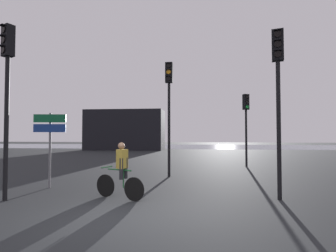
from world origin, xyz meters
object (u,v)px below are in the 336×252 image
Objects in this scene: distant_building at (125,130)px; direction_sign_post at (50,136)px; traffic_light_near_right at (278,82)px; traffic_light_far_right at (246,116)px; traffic_light_near_left at (7,79)px; traffic_light_center at (169,98)px; cyclist at (121,170)px.

distant_building is 23.50m from direction_sign_post.
traffic_light_far_right is at bearing -79.31° from traffic_light_near_right.
traffic_light_far_right is (11.62, -16.26, 0.49)m from distant_building.
traffic_light_near_left reaches higher than traffic_light_near_right.
traffic_light_center is at bearing 21.61° from traffic_light_far_right.
traffic_light_near_right reaches higher than direction_sign_post.
traffic_light_far_right is 1.62× the size of direction_sign_post.
traffic_light_far_right is at bearing -107.44° from traffic_light_near_left.
distant_building is at bearing -77.97° from traffic_light_far_right.
distant_building is 19.99m from traffic_light_far_right.
traffic_light_near_left is 2.42m from direction_sign_post.
distant_building is 1.90× the size of traffic_light_near_left.
distant_building reaches higher than direction_sign_post.
distant_building is 3.64× the size of direction_sign_post.
traffic_light_center is at bearing -69.68° from distant_building.
traffic_light_far_right is at bearing -147.94° from direction_sign_post.
traffic_light_near_right is 5.18m from cyclist.
distant_building is at bearing -56.32° from traffic_light_near_left.
direction_sign_post is at bearing 17.54° from traffic_light_far_right.
cyclist is (-4.49, -0.41, -2.54)m from traffic_light_near_right.
traffic_light_center is at bearing -152.84° from direction_sign_post.
cyclist is at bearing -145.14° from traffic_light_near_left.
distant_building is 25.22m from traffic_light_near_left.
traffic_light_center is (-4.08, -4.10, 0.54)m from traffic_light_far_right.
traffic_light_center is 1.94× the size of direction_sign_post.
traffic_light_far_right is 2.59× the size of cyclist.
traffic_light_center is 3.12× the size of cyclist.
traffic_light_far_right is (8.23, 8.71, -0.49)m from traffic_light_near_left.
traffic_light_near_right reaches higher than cyclist.
traffic_light_near_left is at bearing 50.62° from traffic_light_center.
traffic_light_near_left reaches higher than cyclist.
direction_sign_post is (-7.41, 0.87, -1.57)m from traffic_light_near_right.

